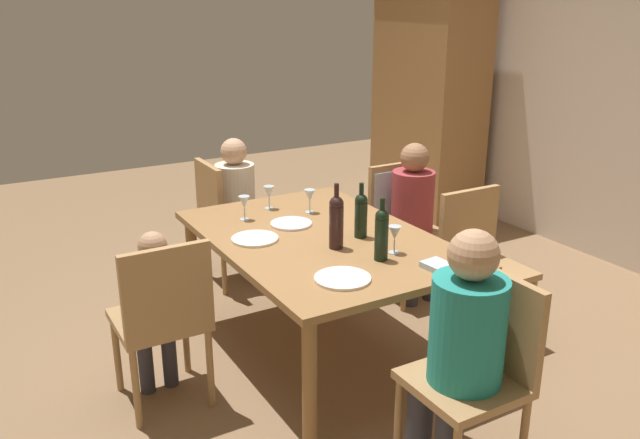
{
  "coord_description": "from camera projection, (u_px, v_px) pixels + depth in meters",
  "views": [
    {
      "loc": [
        3.01,
        -1.73,
        2.02
      ],
      "look_at": [
        0.0,
        0.0,
        0.84
      ],
      "focal_mm": 36.81,
      "sensor_mm": 36.0,
      "label": 1
    }
  ],
  "objects": [
    {
      "name": "person_child_small",
      "position": [
        156.0,
        300.0,
        3.33
      ],
      "size": [
        0.25,
        0.22,
        0.94
      ],
      "rotation": [
        0.0,
        0.0,
        1.57
      ],
      "color": "#33333D",
      "rests_on": "ground_plane"
    },
    {
      "name": "person_woman_host",
      "position": [
        239.0,
        199.0,
        4.75
      ],
      "size": [
        0.28,
        0.32,
        1.08
      ],
      "color": "#33333D",
      "rests_on": "ground_plane"
    },
    {
      "name": "person_man_bearded",
      "position": [
        415.0,
        210.0,
        4.47
      ],
      "size": [
        0.34,
        0.29,
        1.1
      ],
      "rotation": [
        0.0,
        0.0,
        -1.57
      ],
      "color": "#33333D",
      "rests_on": "ground_plane"
    },
    {
      "name": "folded_napkin",
      "position": [
        439.0,
        266.0,
        3.25
      ],
      "size": [
        0.17,
        0.14,
        0.03
      ],
      "primitive_type": "cube",
      "rotation": [
        0.0,
        0.0,
        0.1
      ],
      "color": "#ADC6D6",
      "rests_on": "dining_table"
    },
    {
      "name": "chair_right_end",
      "position": [
        480.0,
        363.0,
        2.81
      ],
      "size": [
        0.44,
        0.44,
        0.92
      ],
      "rotation": [
        0.0,
        0.0,
        3.14
      ],
      "color": "#A87F51",
      "rests_on": "ground_plane"
    },
    {
      "name": "chair_left_end",
      "position": [
        225.0,
        214.0,
        4.73
      ],
      "size": [
        0.44,
        0.44,
        0.92
      ],
      "color": "#A87F51",
      "rests_on": "ground_plane"
    },
    {
      "name": "dinner_plate_guest_right",
      "position": [
        291.0,
        224.0,
        3.89
      ],
      "size": [
        0.25,
        0.25,
        0.01
      ],
      "primitive_type": "cylinder",
      "color": "white",
      "rests_on": "dining_table"
    },
    {
      "name": "chair_far_right",
      "position": [
        479.0,
        255.0,
        3.98
      ],
      "size": [
        0.44,
        0.44,
        0.92
      ],
      "rotation": [
        0.0,
        0.0,
        -1.57
      ],
      "color": "#A87F51",
      "rests_on": "ground_plane"
    },
    {
      "name": "dinner_plate_host",
      "position": [
        343.0,
        278.0,
        3.13
      ],
      "size": [
        0.27,
        0.27,
        0.01
      ],
      "primitive_type": "cylinder",
      "color": "white",
      "rests_on": "dining_table"
    },
    {
      "name": "wine_glass_far",
      "position": [
        244.0,
        203.0,
        3.95
      ],
      "size": [
        0.07,
        0.07,
        0.15
      ],
      "color": "silver",
      "rests_on": "dining_table"
    },
    {
      "name": "wine_bottle_short_olive",
      "position": [
        336.0,
        220.0,
        3.48
      ],
      "size": [
        0.08,
        0.08,
        0.36
      ],
      "color": "black",
      "rests_on": "dining_table"
    },
    {
      "name": "chair_near",
      "position": [
        163.0,
        313.0,
        3.25
      ],
      "size": [
        0.44,
        0.44,
        0.92
      ],
      "rotation": [
        0.0,
        0.0,
        1.57
      ],
      "color": "#A87F51",
      "rests_on": "ground_plane"
    },
    {
      "name": "dinner_plate_guest_left",
      "position": [
        255.0,
        239.0,
        3.65
      ],
      "size": [
        0.26,
        0.26,
        0.01
      ],
      "primitive_type": "cylinder",
      "color": "white",
      "rests_on": "dining_table"
    },
    {
      "name": "wine_bottle_dark_red",
      "position": [
        382.0,
        233.0,
        3.33
      ],
      "size": [
        0.07,
        0.07,
        0.33
      ],
      "color": "black",
      "rests_on": "dining_table"
    },
    {
      "name": "wine_glass_centre",
      "position": [
        310.0,
        196.0,
        4.08
      ],
      "size": [
        0.07,
        0.07,
        0.15
      ],
      "color": "silver",
      "rests_on": "dining_table"
    },
    {
      "name": "person_man_guest",
      "position": [
        462.0,
        342.0,
        2.71
      ],
      "size": [
        0.32,
        0.36,
        1.16
      ],
      "rotation": [
        0.0,
        0.0,
        3.14
      ],
      "color": "#33333D",
      "rests_on": "ground_plane"
    },
    {
      "name": "chair_far_left",
      "position": [
        401.0,
        211.0,
        4.61
      ],
      "size": [
        0.46,
        0.44,
        0.92
      ],
      "rotation": [
        0.0,
        0.0,
        -1.57
      ],
      "color": "#A87F51",
      "rests_on": "ground_plane"
    },
    {
      "name": "ground_plane",
      "position": [
        320.0,
        351.0,
        3.94
      ],
      "size": [
        10.0,
        10.0,
        0.0
      ],
      "primitive_type": "plane",
      "color": "#846647"
    },
    {
      "name": "wine_glass_near_left",
      "position": [
        269.0,
        193.0,
        4.15
      ],
      "size": [
        0.07,
        0.07,
        0.15
      ],
      "color": "silver",
      "rests_on": "dining_table"
    },
    {
      "name": "wine_bottle_tall_green",
      "position": [
        361.0,
        214.0,
        3.65
      ],
      "size": [
        0.07,
        0.07,
        0.32
      ],
      "color": "black",
      "rests_on": "dining_table"
    },
    {
      "name": "armoire_cabinet",
      "position": [
        428.0,
        99.0,
        6.28
      ],
      "size": [
        1.18,
        0.62,
        2.18
      ],
      "color": "olive",
      "rests_on": "ground_plane"
    },
    {
      "name": "wine_glass_near_right",
      "position": [
        395.0,
        234.0,
        3.43
      ],
      "size": [
        0.07,
        0.07,
        0.15
      ],
      "color": "silver",
      "rests_on": "dining_table"
    },
    {
      "name": "dining_table",
      "position": [
        320.0,
        249.0,
        3.73
      ],
      "size": [
        1.68,
        1.14,
        0.74
      ],
      "color": "olive",
      "rests_on": "ground_plane"
    }
  ]
}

